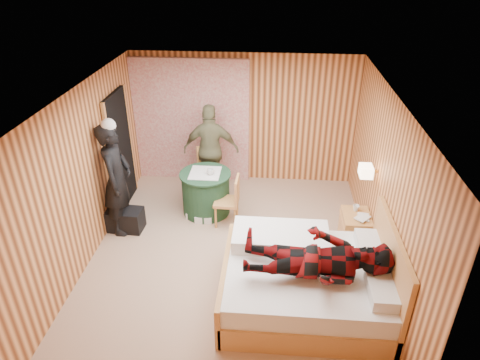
# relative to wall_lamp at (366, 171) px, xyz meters

# --- Properties ---
(floor) EXTENTS (4.20, 5.00, 0.01)m
(floor) POSITION_rel_wall_lamp_xyz_m (-1.92, -0.45, -1.30)
(floor) COLOR tan
(floor) RESTS_ON ground
(ceiling) EXTENTS (4.20, 5.00, 0.01)m
(ceiling) POSITION_rel_wall_lamp_xyz_m (-1.92, -0.45, 1.20)
(ceiling) COLOR white
(ceiling) RESTS_ON wall_back
(wall_back) EXTENTS (4.20, 0.02, 2.50)m
(wall_back) POSITION_rel_wall_lamp_xyz_m (-1.92, 2.05, -0.05)
(wall_back) COLOR #F2A15D
(wall_back) RESTS_ON floor
(wall_left) EXTENTS (0.02, 5.00, 2.50)m
(wall_left) POSITION_rel_wall_lamp_xyz_m (-4.02, -0.45, -0.05)
(wall_left) COLOR #F2A15D
(wall_left) RESTS_ON floor
(wall_right) EXTENTS (0.02, 5.00, 2.50)m
(wall_right) POSITION_rel_wall_lamp_xyz_m (0.18, -0.45, -0.05)
(wall_right) COLOR #F2A15D
(wall_right) RESTS_ON floor
(curtain) EXTENTS (2.20, 0.08, 2.40)m
(curtain) POSITION_rel_wall_lamp_xyz_m (-2.92, 1.98, -0.10)
(curtain) COLOR beige
(curtain) RESTS_ON floor
(doorway) EXTENTS (0.06, 0.90, 2.05)m
(doorway) POSITION_rel_wall_lamp_xyz_m (-3.98, 0.95, -0.28)
(doorway) COLOR black
(doorway) RESTS_ON floor
(wall_lamp) EXTENTS (0.26, 0.24, 0.16)m
(wall_lamp) POSITION_rel_wall_lamp_xyz_m (0.00, 0.00, 0.00)
(wall_lamp) COLOR gold
(wall_lamp) RESTS_ON wall_right
(bed) EXTENTS (2.19, 1.72, 1.18)m
(bed) POSITION_rel_wall_lamp_xyz_m (-0.81, -1.32, -0.96)
(bed) COLOR tan
(bed) RESTS_ON floor
(nightstand) EXTENTS (0.43, 0.59, 0.57)m
(nightstand) POSITION_rel_wall_lamp_xyz_m (-0.04, -0.06, -1.01)
(nightstand) COLOR tan
(nightstand) RESTS_ON floor
(round_table) EXTENTS (0.88, 0.88, 0.78)m
(round_table) POSITION_rel_wall_lamp_xyz_m (-2.48, 0.72, -0.91)
(round_table) COLOR #1F4426
(round_table) RESTS_ON floor
(chair_far) EXTENTS (0.55, 0.55, 0.93)m
(chair_far) POSITION_rel_wall_lamp_xyz_m (-2.51, 1.41, -0.76)
(chair_far) COLOR tan
(chair_far) RESTS_ON floor
(chair_near) EXTENTS (0.41, 0.41, 0.88)m
(chair_near) POSITION_rel_wall_lamp_xyz_m (-2.01, 0.40, -0.79)
(chair_near) COLOR tan
(chair_near) RESTS_ON floor
(duffel_bag) EXTENTS (0.67, 0.39, 0.37)m
(duffel_bag) POSITION_rel_wall_lamp_xyz_m (-3.77, 0.09, -1.12)
(duffel_bag) COLOR black
(duffel_bag) RESTS_ON floor
(sneaker_left) EXTENTS (0.26, 0.13, 0.11)m
(sneaker_left) POSITION_rel_wall_lamp_xyz_m (-2.67, 0.48, -1.24)
(sneaker_left) COLOR silver
(sneaker_left) RESTS_ON floor
(sneaker_right) EXTENTS (0.29, 0.12, 0.13)m
(sneaker_right) POSITION_rel_wall_lamp_xyz_m (-2.48, 0.38, -1.24)
(sneaker_right) COLOR silver
(sneaker_right) RESTS_ON floor
(woman_standing) EXTENTS (0.48, 0.70, 1.86)m
(woman_standing) POSITION_rel_wall_lamp_xyz_m (-3.77, 0.10, -0.37)
(woman_standing) COLOR black
(woman_standing) RESTS_ON floor
(man_at_table) EXTENTS (1.03, 0.47, 1.72)m
(man_at_table) POSITION_rel_wall_lamp_xyz_m (-2.48, 1.46, -0.44)
(man_at_table) COLOR #6C6B48
(man_at_table) RESTS_ON floor
(man_on_bed) EXTENTS (0.86, 0.67, 1.77)m
(man_on_bed) POSITION_rel_wall_lamp_xyz_m (-0.77, -1.55, -0.28)
(man_on_bed) COLOR #66090B
(man_on_bed) RESTS_ON bed
(book_lower) EXTENTS (0.19, 0.24, 0.02)m
(book_lower) POSITION_rel_wall_lamp_xyz_m (-0.04, -0.11, -0.72)
(book_lower) COLOR silver
(book_lower) RESTS_ON nightstand
(book_upper) EXTENTS (0.27, 0.28, 0.02)m
(book_upper) POSITION_rel_wall_lamp_xyz_m (-0.04, -0.11, -0.70)
(book_upper) COLOR silver
(book_upper) RESTS_ON nightstand
(cup_nightstand) EXTENTS (0.12, 0.12, 0.09)m
(cup_nightstand) POSITION_rel_wall_lamp_xyz_m (-0.04, 0.07, -0.68)
(cup_nightstand) COLOR silver
(cup_nightstand) RESTS_ON nightstand
(cup_table) EXTENTS (0.15, 0.15, 0.10)m
(cup_table) POSITION_rel_wall_lamp_xyz_m (-2.38, 0.67, -0.47)
(cup_table) COLOR silver
(cup_table) RESTS_ON round_table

